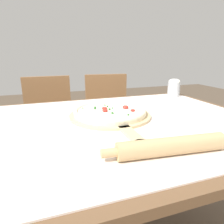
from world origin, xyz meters
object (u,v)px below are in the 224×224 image
(rolling_pin, at_px, (172,146))
(chair_left, at_px, (50,123))
(pizza_peel, at_px, (111,116))
(pizza, at_px, (110,111))
(flour_cup, at_px, (174,87))
(chair_right, at_px, (108,117))

(rolling_pin, bearing_deg, chair_left, 104.98)
(pizza_peel, relative_size, rolling_pin, 1.29)
(pizza_peel, distance_m, pizza, 0.03)
(pizza, xyz_separation_m, rolling_pin, (0.06, -0.42, 0.00))
(rolling_pin, bearing_deg, pizza, 97.62)
(chair_left, distance_m, flour_cup, 1.02)
(chair_left, bearing_deg, pizza, -72.82)
(pizza_peel, relative_size, chair_right, 0.62)
(pizza, height_order, chair_right, chair_right)
(pizza, bearing_deg, chair_right, 72.90)
(chair_right, bearing_deg, flour_cup, -49.93)
(pizza, relative_size, chair_right, 0.39)
(rolling_pin, bearing_deg, pizza_peel, 97.97)
(chair_left, relative_size, chair_right, 1.00)
(pizza_peel, height_order, rolling_pin, rolling_pin)
(pizza, height_order, chair_left, chair_left)
(pizza_peel, relative_size, pizza, 1.60)
(pizza_peel, bearing_deg, chair_left, 108.31)
(rolling_pin, xyz_separation_m, chair_right, (0.19, 1.20, -0.29))
(chair_left, height_order, flour_cup, flour_cup)
(pizza, distance_m, rolling_pin, 0.42)
(chair_left, distance_m, chair_right, 0.51)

